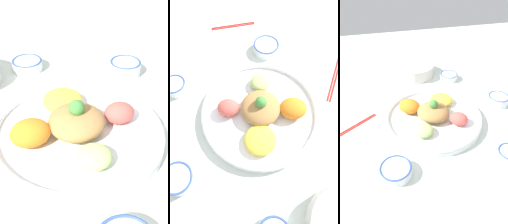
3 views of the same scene
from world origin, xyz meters
The scene contains 7 objects.
ground_plane centered at (0.00, 0.00, 0.00)m, with size 2.40×2.40×0.00m, color silver.
salad_platter centered at (-0.03, 0.01, 0.03)m, with size 0.41×0.41×0.11m.
sauce_bowl_red centered at (0.30, 0.06, 0.03)m, with size 0.10×0.10×0.05m.
rice_bowl_blue centered at (0.15, 0.33, 0.02)m, with size 0.10×0.10×0.04m.
sauce_bowl_dark centered at (-0.23, -0.22, 0.02)m, with size 0.11×0.11×0.04m.
side_serving_bowl centered at (-0.02, 0.43, 0.04)m, with size 0.22×0.22×0.07m.
chopsticks_pair_far centered at (-0.37, 0.05, 0.00)m, with size 0.20×0.14×0.01m.
Camera 3 is at (-0.25, -0.68, 0.62)m, focal length 35.00 mm.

